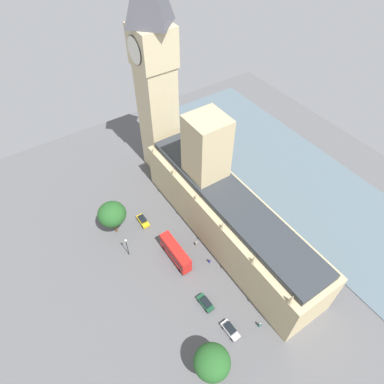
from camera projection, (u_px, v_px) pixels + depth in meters
ground_plane at (220, 238)px, 85.86m from camera, size 127.09×127.09×0.00m
river_thames at (308, 188)px, 97.99m from camera, size 32.33×114.38×0.25m
parliament_building at (224, 209)px, 81.41m from camera, size 13.19×55.98×30.08m
clock_tower at (154, 70)px, 82.62m from camera, size 9.51×9.51×60.07m
car_yellow_cab_trailing at (143, 220)px, 88.70m from camera, size 1.98×4.56×1.74m
double_decker_bus_leading at (175, 252)px, 79.91m from camera, size 2.71×10.52×4.75m
car_dark_green_opposite_hall at (205, 303)px, 73.14m from camera, size 2.05×4.40×1.74m
car_silver_far_end at (230, 330)px, 69.15m from camera, size 2.02×4.55×1.74m
pedestrian_under_trees at (196, 244)px, 83.93m from camera, size 0.65×0.58×1.54m
pedestrian_kerbside at (209, 261)px, 80.52m from camera, size 0.46×0.57×1.58m
pedestrian_corner at (260, 325)px, 69.98m from camera, size 0.71×0.68×1.70m
plane_tree_midblock at (212, 362)px, 59.88m from camera, size 6.80×6.80×9.24m
plane_tree_by_river_gate at (112, 214)px, 82.32m from camera, size 7.05×7.05×10.01m
street_lamp_near_tower at (127, 244)px, 79.34m from camera, size 0.56×0.56×6.32m
street_lamp_slot_10 at (105, 211)px, 86.50m from camera, size 0.56×0.56×6.26m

